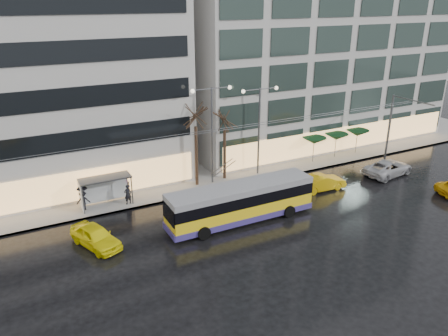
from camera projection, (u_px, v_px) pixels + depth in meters
ground at (253, 241)px, 31.60m from camera, size 140.00×140.00×0.00m
sidewalk at (199, 172)px, 44.00m from camera, size 80.00×10.00×0.15m
kerb at (221, 190)px, 39.91m from camera, size 80.00×0.10×0.15m
building_right at (312, 32)px, 50.80m from camera, size 32.00×14.00×25.00m
trolleybus at (241, 203)px, 34.00m from camera, size 12.00×4.70×5.55m
catenary at (216, 152)px, 37.03m from camera, size 42.24×5.12×7.00m
bus_shelter at (100, 185)px, 36.13m from camera, size 4.20×1.60×2.51m
street_lamp_near at (212, 123)px, 39.19m from camera, size 3.96×0.36×9.03m
street_lamp_far at (259, 119)px, 41.43m from camera, size 3.96×0.36×8.53m
tree_a at (195, 112)px, 38.31m from camera, size 3.20×3.20×8.40m
tree_b at (225, 115)px, 40.01m from camera, size 3.20×3.20×7.70m
parasol_a at (314, 141)px, 45.78m from camera, size 2.50×2.50×2.65m
parasol_b at (336, 137)px, 47.06m from camera, size 2.50×2.50×2.65m
parasol_c at (357, 133)px, 48.35m from camera, size 2.50×2.50×2.65m
taxi_a at (96, 236)px, 30.77m from camera, size 3.33×4.86×1.53m
taxi_b at (322, 182)px, 39.79m from camera, size 4.57×1.78×1.48m
sedan_silver at (388, 168)px, 43.13m from camera, size 5.77×3.25×1.52m
pedestrian_a at (127, 188)px, 36.50m from camera, size 1.13×1.15×2.19m
pedestrian_b at (127, 185)px, 38.73m from camera, size 0.97×0.88×1.61m
pedestrian_c at (83, 197)px, 35.58m from camera, size 1.15×0.93×2.11m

